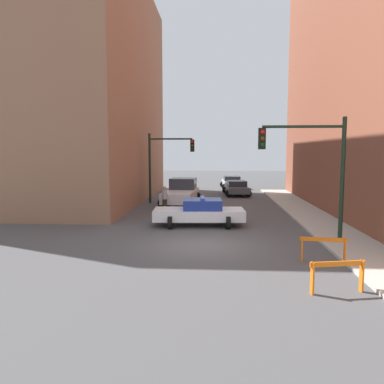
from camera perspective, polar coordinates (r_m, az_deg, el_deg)
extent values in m
plane|color=#4C4C4F|center=(15.67, 1.52, -8.14)|extent=(120.00, 120.00, 0.00)
cube|color=#B2ADA3|center=(16.63, 23.59, -7.61)|extent=(2.40, 44.00, 0.12)
cube|color=#93664C|center=(32.10, -20.04, 14.16)|extent=(14.00, 20.00, 17.05)
cylinder|color=black|center=(17.04, 21.93, 1.85)|extent=(0.18, 0.18, 5.20)
cylinder|color=black|center=(16.58, 16.58, 9.54)|extent=(3.40, 0.12, 0.12)
cube|color=black|center=(16.27, 10.62, 7.99)|extent=(0.30, 0.22, 0.90)
sphere|color=red|center=(16.14, 10.70, 8.97)|extent=(0.18, 0.18, 0.18)
sphere|color=#4C3D0C|center=(16.12, 10.68, 8.01)|extent=(0.18, 0.18, 0.18)
sphere|color=#0C4219|center=(16.12, 10.66, 7.05)|extent=(0.18, 0.18, 0.18)
cylinder|color=black|center=(28.28, -6.44, 3.58)|extent=(0.18, 0.18, 5.20)
cylinder|color=black|center=(28.03, -3.25, 8.08)|extent=(3.20, 0.12, 0.12)
cube|color=black|center=(27.87, 0.05, 7.08)|extent=(0.30, 0.22, 0.90)
sphere|color=red|center=(27.73, 0.03, 7.64)|extent=(0.18, 0.18, 0.18)
sphere|color=#4C3D0C|center=(27.73, 0.03, 7.08)|extent=(0.18, 0.18, 0.18)
sphere|color=#0C4219|center=(27.72, 0.03, 6.52)|extent=(0.18, 0.18, 0.18)
cube|color=white|center=(19.60, 1.05, -3.42)|extent=(4.80, 2.12, 0.55)
cube|color=navy|center=(19.52, 1.60, -1.87)|extent=(2.06, 1.74, 0.52)
cylinder|color=black|center=(18.85, -3.37, -4.66)|extent=(0.26, 0.67, 0.66)
cylinder|color=black|center=(20.52, -3.06, -3.77)|extent=(0.26, 0.67, 0.66)
cylinder|color=black|center=(18.89, 5.52, -4.66)|extent=(0.26, 0.67, 0.66)
cylinder|color=black|center=(20.55, 5.09, -3.77)|extent=(0.26, 0.67, 0.66)
cube|color=#2633BF|center=(19.48, 1.61, -0.94)|extent=(0.28, 1.39, 0.12)
cube|color=silver|center=(26.85, -1.70, -0.49)|extent=(2.35, 5.52, 0.70)
cube|color=#2D333D|center=(27.83, -1.35, 1.31)|extent=(1.95, 1.85, 0.80)
cylinder|color=black|center=(28.68, -2.98, -0.76)|extent=(0.82, 0.31, 0.80)
cylinder|color=black|center=(28.41, 0.67, -0.82)|extent=(0.82, 0.31, 0.80)
cylinder|color=black|center=(25.43, -4.35, -1.67)|extent=(0.82, 0.31, 0.80)
cylinder|color=black|center=(25.12, -0.23, -1.75)|extent=(0.82, 0.31, 0.80)
cube|color=#474C51|center=(33.39, 6.79, 0.48)|extent=(2.11, 4.42, 0.52)
cube|color=#232833|center=(33.17, 6.84, 1.31)|extent=(1.71, 1.92, 0.48)
cylinder|color=black|center=(34.64, 5.14, 0.28)|extent=(0.63, 0.27, 0.62)
cylinder|color=black|center=(34.84, 7.86, 0.28)|extent=(0.63, 0.27, 0.62)
cylinder|color=black|center=(32.00, 5.62, -0.22)|extent=(0.63, 0.27, 0.62)
cylinder|color=black|center=(32.22, 8.55, -0.22)|extent=(0.63, 0.27, 0.62)
cube|color=silver|center=(39.37, 6.07, 1.36)|extent=(2.03, 4.39, 0.52)
cube|color=#232833|center=(39.16, 6.10, 2.07)|extent=(1.68, 1.89, 0.48)
cylinder|color=black|center=(40.64, 4.72, 1.16)|extent=(0.63, 0.25, 0.62)
cylinder|color=black|center=(40.80, 7.04, 1.15)|extent=(0.63, 0.25, 0.62)
cylinder|color=black|center=(37.99, 5.01, 0.80)|extent=(0.63, 0.25, 0.62)
cylinder|color=black|center=(38.16, 7.49, 0.80)|extent=(0.63, 0.25, 0.62)
cylinder|color=#382D23|center=(24.20, -4.18, -2.05)|extent=(0.38, 0.38, 0.82)
cylinder|color=#B2B2B7|center=(24.11, -4.19, -0.36)|extent=(0.49, 0.49, 0.62)
sphere|color=tan|center=(24.06, -4.20, 0.64)|extent=(0.30, 0.30, 0.22)
cube|color=orange|center=(11.14, 21.33, -10.14)|extent=(1.58, 0.36, 0.14)
cube|color=orange|center=(10.93, 17.86, -12.41)|extent=(0.08, 0.17, 0.90)
cube|color=orange|center=(11.61, 24.43, -11.58)|extent=(0.08, 0.17, 0.90)
cube|color=orange|center=(13.92, 19.41, -6.83)|extent=(1.60, 0.21, 0.14)
cube|color=orange|center=(13.90, 16.39, -8.36)|extent=(0.07, 0.16, 0.90)
cube|color=orange|center=(14.15, 22.25, -8.31)|extent=(0.07, 0.16, 0.90)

